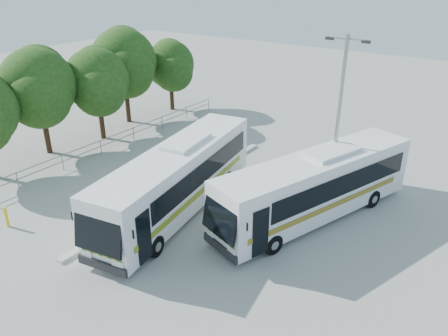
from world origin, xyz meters
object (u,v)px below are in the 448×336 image
Objects in this scene: tree_far_e at (171,65)px; coach_main at (178,178)px; tree_far_b at (38,86)px; coach_adjacent at (316,186)px; tree_far_c at (97,80)px; bollard at (7,217)px; tree_far_d at (124,61)px; lamppost at (339,116)px.

coach_main is (11.63, -12.96, -2.06)m from tree_far_e.
tree_far_b is 12.13m from tree_far_e.
coach_main is 6.81m from coach_adjacent.
tree_far_b is at bearing -102.91° from tree_far_c.
bollard is (-5.74, -5.94, -1.30)m from coach_main.
tree_far_c is 17.33m from coach_adjacent.
tree_far_c is 3.93m from tree_far_d.
tree_far_e is at bearing 88.17° from tree_far_b.
coach_adjacent is 14.95m from bollard.
lamppost is 8.19× the size of bollard.
tree_far_d is at bearing 107.83° from tree_far_c.
lamppost reaches higher than tree_far_c.
bollard is at bearing -72.68° from tree_far_e.
coach_main is at bearing 45.97° from bollard.
tree_far_b is 0.59× the size of coach_adjacent.
tree_far_c is 12.54m from bollard.
coach_main is 11.59× the size of bollard.
tree_far_d is 0.60× the size of coach_main.
tree_far_d is at bearing 92.23° from tree_far_b.
lamppost is (0.02, 2.02, 3.01)m from coach_adjacent.
tree_far_b is at bearing 166.82° from coach_main.
bollard is (-11.70, -9.23, -1.24)m from coach_adjacent.
coach_main is at bearing -23.15° from tree_far_c.
tree_far_d reaches higher than tree_far_b.
tree_far_c is 0.53× the size of coach_main.
coach_main is 8.53m from lamppost.
tree_far_e is 0.48× the size of coach_main.
bollard is (5.89, -18.89, -3.36)m from tree_far_e.
tree_far_e is 20.07m from bollard.
tree_far_b is 7.61m from tree_far_d.
tree_far_d reaches higher than bollard.
tree_far_c is at bearing -86.46° from tree_far_e.
tree_far_d reaches higher than coach_main.
tree_far_e reaches higher than bollard.
bollard is (5.39, -10.69, -3.73)m from tree_far_c.
tree_far_b reaches higher than tree_far_e.
tree_far_c is 0.88× the size of tree_far_d.
tree_far_e is 20.19m from coach_adjacent.
coach_main reaches higher than coach_adjacent.
tree_far_d is at bearing -98.63° from tree_far_e.
tree_far_e is 5.61× the size of bollard.
tree_far_c is at bearing 77.09° from tree_far_b.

